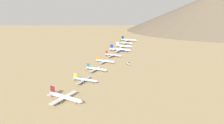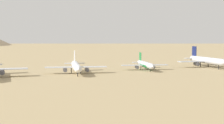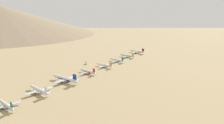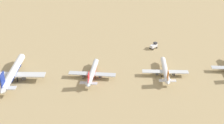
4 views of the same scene
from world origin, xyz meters
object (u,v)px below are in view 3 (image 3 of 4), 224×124
at_px(parked_jet_3, 105,65).
at_px(parked_jet_4, 88,71).
at_px(parked_jet_0, 137,51).
at_px(service_truck, 86,63).
at_px(parked_jet_6, 39,90).
at_px(parked_jet_7, 6,105).
at_px(parked_jet_2, 117,60).
at_px(parked_jet_1, 127,56).
at_px(parked_jet_5, 65,79).

xyz_separation_m(parked_jet_3, parked_jet_4, (-6.52, 39.64, -0.00)).
distance_m(parked_jet_0, service_truck, 127.57).
xyz_separation_m(parked_jet_6, parked_jet_7, (-11.12, 39.39, -0.57)).
bearing_deg(parked_jet_4, parked_jet_2, -79.21).
distance_m(parked_jet_0, parked_jet_3, 124.44).
bearing_deg(service_truck, parked_jet_0, -93.31).
relative_size(parked_jet_4, service_truck, 5.66).
height_order(parked_jet_0, service_truck, parked_jet_0).
distance_m(parked_jet_2, parked_jet_7, 204.92).
xyz_separation_m(parked_jet_1, service_truck, (17.19, 83.44, -0.94)).
relative_size(parked_jet_2, parked_jet_4, 0.97).
relative_size(parked_jet_5, parked_jet_6, 1.14).
relative_size(parked_jet_5, service_truck, 7.80).
xyz_separation_m(parked_jet_1, parked_jet_2, (-9.19, 38.94, -0.03)).
bearing_deg(parked_jet_2, parked_jet_7, 101.84).
height_order(parked_jet_5, parked_jet_7, parked_jet_5).
bearing_deg(parked_jet_4, parked_jet_0, -78.10).
height_order(parked_jet_1, parked_jet_4, parked_jet_4).
relative_size(parked_jet_0, parked_jet_2, 1.21).
bearing_deg(parked_jet_6, parked_jet_0, -78.43).
distance_m(parked_jet_3, service_truck, 35.28).
xyz_separation_m(parked_jet_5, parked_jet_6, (-9.46, 40.76, -0.52)).
height_order(parked_jet_3, parked_jet_6, parked_jet_6).
bearing_deg(parked_jet_5, parked_jet_7, 104.40).
height_order(parked_jet_1, parked_jet_6, parked_jet_6).
bearing_deg(parked_jet_6, parked_jet_2, -79.14).
bearing_deg(parked_jet_5, parked_jet_3, -80.92).
bearing_deg(parked_jet_7, parked_jet_3, -78.26).
height_order(parked_jet_0, parked_jet_5, parked_jet_5).
bearing_deg(parked_jet_5, parked_jet_4, -81.18).
distance_m(parked_jet_3, parked_jet_4, 40.17).
bearing_deg(parked_jet_3, service_truck, 9.73).
relative_size(parked_jet_3, parked_jet_6, 0.82).
relative_size(parked_jet_0, parked_jet_6, 0.97).
distance_m(parked_jet_2, parked_jet_4, 79.58).
relative_size(parked_jet_2, service_truck, 5.50).
bearing_deg(parked_jet_1, parked_jet_7, 102.07).
height_order(parked_jet_2, parked_jet_4, parked_jet_4).
bearing_deg(parked_jet_3, parked_jet_2, -77.74).
relative_size(parked_jet_3, parked_jet_4, 0.99).
bearing_deg(parked_jet_3, parked_jet_5, 99.08).
distance_m(parked_jet_3, parked_jet_7, 165.48).
distance_m(parked_jet_2, parked_jet_6, 164.11).
distance_m(parked_jet_1, parked_jet_3, 79.45).
bearing_deg(parked_jet_1, parked_jet_2, 103.28).
bearing_deg(parked_jet_0, parked_jet_5, 101.26).
relative_size(parked_jet_1, parked_jet_3, 0.99).
xyz_separation_m(parked_jet_1, parked_jet_6, (-40.11, 200.11, 0.65)).
xyz_separation_m(parked_jet_0, parked_jet_5, (-40.47, 203.25, 0.58)).
bearing_deg(parked_jet_6, parked_jet_7, 105.77).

